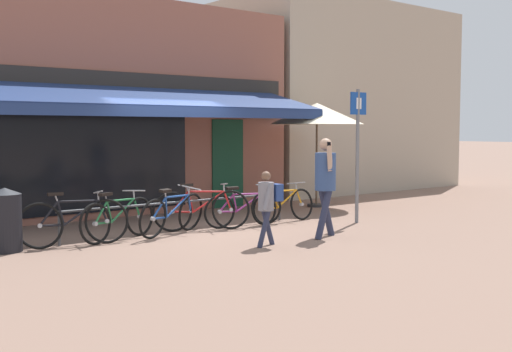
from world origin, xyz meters
The scene contains 15 objects.
ground_plane centered at (0.00, 0.00, 0.00)m, with size 160.00×160.00×0.00m, color #846656.
shop_front centered at (-0.10, 4.04, 2.36)m, with size 8.99×4.86×4.72m.
neighbour_building centered at (8.37, 4.56, 2.81)m, with size 7.55×4.00×5.62m.
bike_rack_rail centered at (-0.23, 0.07, 0.49)m, with size 4.76×0.04×0.57m.
bicycle_black centered at (-2.37, -0.05, 0.39)m, with size 1.80×0.51×0.90m.
bicycle_green centered at (-1.57, -0.01, 0.37)m, with size 1.67×0.74×0.83m.
bicycle_blue centered at (-0.57, -0.12, 0.38)m, with size 1.71×0.75×0.86m.
bicycle_red centered at (0.12, -0.02, 0.39)m, with size 1.73×0.83×0.89m.
bicycle_purple centered at (0.98, -0.17, 0.35)m, with size 1.68×0.52×0.79m.
bicycle_orange centered at (1.96, -0.20, 0.35)m, with size 1.73×0.52×0.81m.
pedestrian_adult centered at (1.36, -2.00, 1.06)m, with size 0.61×0.58×1.73m.
pedestrian_child centered at (0.05, -2.01, 0.75)m, with size 0.50×0.37×1.21m.
litter_bin centered at (-3.38, 0.12, 0.49)m, with size 0.50×0.50×0.98m.
parking_sign centered at (3.08, -1.17, 1.62)m, with size 0.44×0.07×2.66m.
cafe_parasol centered at (4.33, 1.29, 2.23)m, with size 2.27×2.27×2.50m.
Camera 1 is at (-6.46, -9.83, 1.88)m, focal length 45.00 mm.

